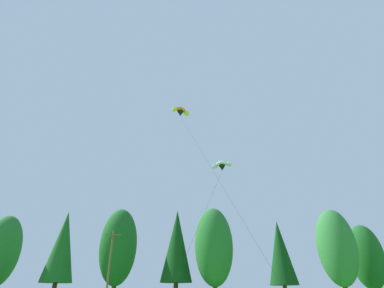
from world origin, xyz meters
TOP-DOWN VIEW (x-y plane):
  - treeline_tree_b at (-30.15, 54.17)m, footprint 5.59×5.59m
  - treeline_tree_c at (-20.38, 53.36)m, footprint 4.80×4.80m
  - treeline_tree_d at (-11.74, 54.44)m, footprint 5.94×5.94m
  - treeline_tree_e at (-2.15, 51.78)m, footprint 4.79×4.79m
  - treeline_tree_f at (3.44, 49.74)m, footprint 5.67×5.67m
  - treeline_tree_g at (15.13, 55.13)m, footprint 4.60×4.60m
  - treeline_tree_h at (22.27, 49.98)m, footprint 5.68×5.68m
  - treeline_tree_i at (29.28, 54.50)m, footprint 5.30×5.30m
  - utility_pole at (-10.95, 46.14)m, footprint 2.20×0.26m
  - parafoil_kite_high_white at (4.08, 41.48)m, footprint 7.92×16.66m
  - parafoil_kite_mid_orange at (-1.84, 39.20)m, footprint 8.16×17.96m

SIDE VIEW (x-z plane):
  - utility_pole at x=-10.95m, z-range 0.26..10.43m
  - treeline_tree_i at x=29.28m, z-range 1.37..14.31m
  - treeline_tree_b at x=-30.15m, z-range 1.48..15.50m
  - treeline_tree_g at x=15.13m, z-range 1.72..15.36m
  - treeline_tree_f at x=3.44m, z-range 1.51..15.86m
  - treeline_tree_h at x=22.27m, z-range 1.52..15.89m
  - treeline_tree_e at x=-2.15m, z-range 1.83..16.32m
  - treeline_tree_c at x=-20.38m, z-range 1.84..16.39m
  - treeline_tree_d at x=-11.74m, z-range 1.62..16.93m
  - parafoil_kite_high_white at x=4.08m, z-range 9.59..26.90m
  - parafoil_kite_mid_orange at x=-1.84m, z-range 13.25..37.97m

